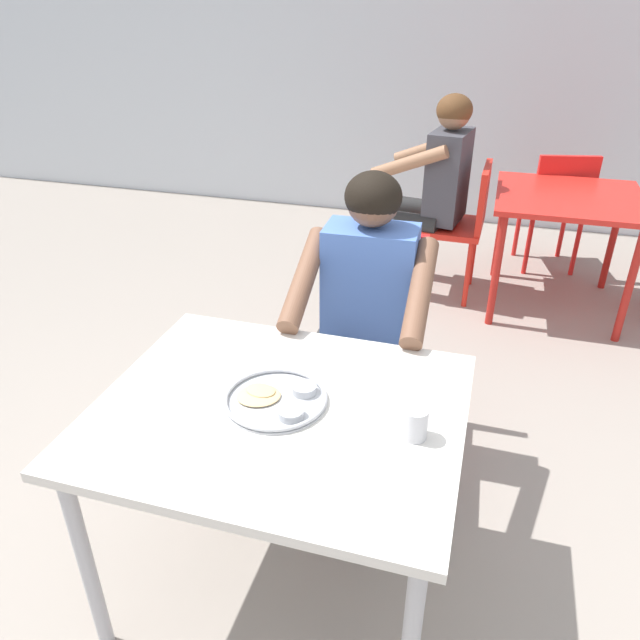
{
  "coord_description": "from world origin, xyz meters",
  "views": [
    {
      "loc": [
        0.49,
        -1.18,
        1.73
      ],
      "look_at": [
        0.04,
        0.32,
        0.87
      ],
      "focal_mm": 33.73,
      "sensor_mm": 36.0,
      "label": 1
    }
  ],
  "objects_px": {
    "table_foreground": "(280,429)",
    "diner_foreground": "(364,305)",
    "table_background_red": "(567,209)",
    "chair_red_far": "(556,203)",
    "thali_tray": "(277,399)",
    "chair_red_left": "(462,220)",
    "drinking_cup": "(415,422)",
    "patron_background": "(433,179)",
    "chair_foreground": "(373,324)"
  },
  "relations": [
    {
      "from": "table_foreground",
      "to": "thali_tray",
      "type": "height_order",
      "value": "thali_tray"
    },
    {
      "from": "chair_foreground",
      "to": "chair_red_left",
      "type": "bearing_deg",
      "value": 80.59
    },
    {
      "from": "chair_foreground",
      "to": "diner_foreground",
      "type": "distance_m",
      "value": 0.3
    },
    {
      "from": "thali_tray",
      "to": "table_background_red",
      "type": "bearing_deg",
      "value": 68.55
    },
    {
      "from": "chair_foreground",
      "to": "table_background_red",
      "type": "height_order",
      "value": "chair_foreground"
    },
    {
      "from": "table_foreground",
      "to": "diner_foreground",
      "type": "height_order",
      "value": "diner_foreground"
    },
    {
      "from": "table_foreground",
      "to": "drinking_cup",
      "type": "bearing_deg",
      "value": -3.0
    },
    {
      "from": "diner_foreground",
      "to": "chair_red_left",
      "type": "height_order",
      "value": "diner_foreground"
    },
    {
      "from": "thali_tray",
      "to": "chair_red_left",
      "type": "height_order",
      "value": "chair_red_left"
    },
    {
      "from": "drinking_cup",
      "to": "chair_red_far",
      "type": "relative_size",
      "value": 0.11
    },
    {
      "from": "drinking_cup",
      "to": "patron_background",
      "type": "xyz_separation_m",
      "value": [
        -0.25,
        2.41,
        -0.04
      ]
    },
    {
      "from": "table_foreground",
      "to": "chair_foreground",
      "type": "height_order",
      "value": "chair_foreground"
    },
    {
      "from": "table_foreground",
      "to": "patron_background",
      "type": "height_order",
      "value": "patron_background"
    },
    {
      "from": "table_foreground",
      "to": "diner_foreground",
      "type": "bearing_deg",
      "value": 82.69
    },
    {
      "from": "table_foreground",
      "to": "thali_tray",
      "type": "relative_size",
      "value": 3.48
    },
    {
      "from": "chair_foreground",
      "to": "diner_foreground",
      "type": "bearing_deg",
      "value": -88.52
    },
    {
      "from": "diner_foreground",
      "to": "thali_tray",
      "type": "bearing_deg",
      "value": -98.66
    },
    {
      "from": "chair_foreground",
      "to": "chair_red_left",
      "type": "height_order",
      "value": "chair_foreground"
    },
    {
      "from": "drinking_cup",
      "to": "chair_foreground",
      "type": "relative_size",
      "value": 0.1
    },
    {
      "from": "thali_tray",
      "to": "diner_foreground",
      "type": "height_order",
      "value": "diner_foreground"
    },
    {
      "from": "thali_tray",
      "to": "chair_red_left",
      "type": "xyz_separation_m",
      "value": [
        0.34,
        2.35,
        -0.23
      ]
    },
    {
      "from": "table_background_red",
      "to": "chair_red_left",
      "type": "bearing_deg",
      "value": -179.94
    },
    {
      "from": "thali_tray",
      "to": "table_background_red",
      "type": "distance_m",
      "value": 2.53
    },
    {
      "from": "thali_tray",
      "to": "drinking_cup",
      "type": "relative_size",
      "value": 3.33
    },
    {
      "from": "drinking_cup",
      "to": "chair_red_far",
      "type": "xyz_separation_m",
      "value": [
        0.52,
        2.96,
        -0.29
      ]
    },
    {
      "from": "thali_tray",
      "to": "chair_red_left",
      "type": "bearing_deg",
      "value": 81.82
    },
    {
      "from": "chair_red_left",
      "to": "patron_background",
      "type": "relative_size",
      "value": 0.68
    },
    {
      "from": "drinking_cup",
      "to": "table_background_red",
      "type": "distance_m",
      "value": 2.46
    },
    {
      "from": "diner_foreground",
      "to": "table_background_red",
      "type": "bearing_deg",
      "value": 64.05
    },
    {
      "from": "table_background_red",
      "to": "patron_background",
      "type": "height_order",
      "value": "patron_background"
    },
    {
      "from": "drinking_cup",
      "to": "chair_red_left",
      "type": "distance_m",
      "value": 2.41
    },
    {
      "from": "drinking_cup",
      "to": "chair_red_far",
      "type": "height_order",
      "value": "chair_red_far"
    },
    {
      "from": "thali_tray",
      "to": "chair_red_left",
      "type": "distance_m",
      "value": 2.39
    },
    {
      "from": "drinking_cup",
      "to": "diner_foreground",
      "type": "bearing_deg",
      "value": 112.48
    },
    {
      "from": "chair_red_left",
      "to": "patron_background",
      "type": "bearing_deg",
      "value": 176.04
    },
    {
      "from": "thali_tray",
      "to": "drinking_cup",
      "type": "bearing_deg",
      "value": -5.59
    },
    {
      "from": "thali_tray",
      "to": "patron_background",
      "type": "height_order",
      "value": "patron_background"
    },
    {
      "from": "table_foreground",
      "to": "chair_red_left",
      "type": "distance_m",
      "value": 2.4
    },
    {
      "from": "diner_foreground",
      "to": "patron_background",
      "type": "distance_m",
      "value": 1.71
    },
    {
      "from": "chair_foreground",
      "to": "table_foreground",
      "type": "bearing_deg",
      "value": -95.14
    },
    {
      "from": "chair_red_far",
      "to": "table_background_red",
      "type": "bearing_deg",
      "value": -88.98
    },
    {
      "from": "diner_foreground",
      "to": "patron_background",
      "type": "xyz_separation_m",
      "value": [
        0.04,
        1.71,
        0.02
      ]
    },
    {
      "from": "table_foreground",
      "to": "diner_foreground",
      "type": "relative_size",
      "value": 0.85
    },
    {
      "from": "thali_tray",
      "to": "diner_foreground",
      "type": "bearing_deg",
      "value": 81.34
    },
    {
      "from": "drinking_cup",
      "to": "patron_background",
      "type": "relative_size",
      "value": 0.07
    },
    {
      "from": "table_foreground",
      "to": "chair_red_far",
      "type": "xyz_separation_m",
      "value": [
        0.9,
        2.94,
        -0.16
      ]
    },
    {
      "from": "thali_tray",
      "to": "table_background_red",
      "type": "height_order",
      "value": "thali_tray"
    },
    {
      "from": "table_background_red",
      "to": "chair_red_far",
      "type": "distance_m",
      "value": 0.58
    },
    {
      "from": "table_background_red",
      "to": "diner_foreground",
      "type": "bearing_deg",
      "value": -115.95
    },
    {
      "from": "table_foreground",
      "to": "patron_background",
      "type": "bearing_deg",
      "value": 87.06
    }
  ]
}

